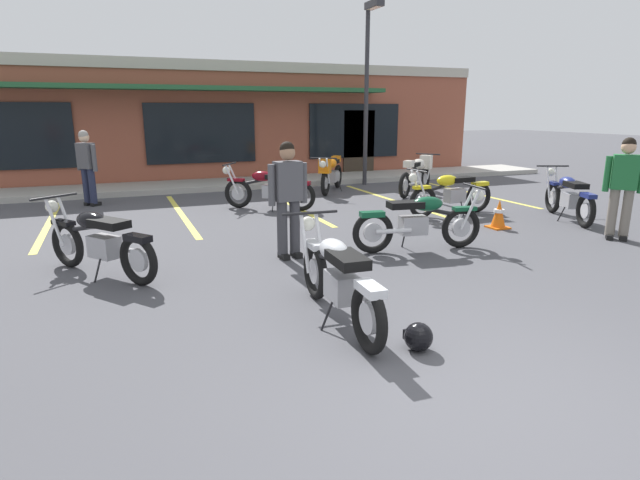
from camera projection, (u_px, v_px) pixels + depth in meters
ground_plane at (313, 265)px, 7.16m from camera, size 80.00×80.00×0.00m
sidewalk_kerb at (209, 185)px, 14.37m from camera, size 22.00×1.80×0.14m
brick_storefront_building at (188, 121)px, 17.15m from camera, size 18.40×6.19×3.49m
painted_stall_lines at (239, 210)px, 11.15m from camera, size 12.45×4.80×0.01m
motorcycle_foreground_classic at (338, 278)px, 5.15m from camera, size 0.66×2.11×0.98m
motorcycle_red_sportbike at (268, 188)px, 11.08m from camera, size 1.80×1.47×0.98m
motorcycle_black_cruiser at (99, 241)px, 6.60m from camera, size 1.47×1.80×0.98m
motorcycle_silver_naked at (417, 173)px, 13.15m from camera, size 1.78×1.50×0.98m
motorcycle_blue_standard at (569, 196)px, 10.04m from camera, size 1.12×1.99×0.98m
motorcycle_green_cafe_racer at (420, 221)px, 7.80m from camera, size 2.10×0.73×0.98m
motorcycle_orange_scrambler at (331, 172)px, 13.38m from camera, size 1.47×1.80×0.98m
motorcycle_cream_vintage at (451, 193)px, 10.47m from camera, size 2.11×0.66×0.98m
person_in_shorts_foreground at (288, 193)px, 7.30m from camera, size 0.61×0.31×1.68m
person_by_back_row at (87, 163)px, 11.37m from camera, size 0.47×0.52×1.68m
person_near_building at (624, 182)px, 8.37m from camera, size 0.49×0.50×1.68m
helmet_on_pavement at (418, 337)px, 4.59m from camera, size 0.26×0.26×0.26m
traffic_cone at (499, 214)px, 9.34m from camera, size 0.34×0.34×0.53m
parking_lot_lamp_post at (369, 70)px, 14.08m from camera, size 0.24×0.76×4.88m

